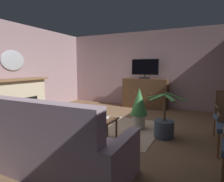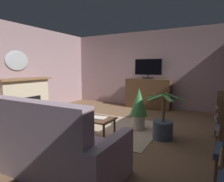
% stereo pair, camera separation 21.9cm
% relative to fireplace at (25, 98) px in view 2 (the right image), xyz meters
% --- Properties ---
extents(ground_plane, '(6.66, 6.37, 0.04)m').
position_rel_fireplace_xyz_m(ground_plane, '(2.75, 0.19, -0.56)').
color(ground_plane, brown).
extents(wall_back, '(6.66, 0.10, 2.74)m').
position_rel_fireplace_xyz_m(wall_back, '(2.75, 3.13, 0.83)').
color(wall_back, gray).
rests_on(wall_back, ground_plane).
extents(wall_left, '(0.10, 6.37, 2.74)m').
position_rel_fireplace_xyz_m(wall_left, '(-0.33, 0.19, 0.83)').
color(wall_left, gray).
rests_on(wall_left, ground_plane).
extents(rug_central, '(2.46, 1.93, 0.01)m').
position_rel_fireplace_xyz_m(rug_central, '(2.68, 0.25, -0.53)').
color(rug_central, tan).
rests_on(rug_central, ground_plane).
extents(fireplace, '(0.88, 1.68, 1.13)m').
position_rel_fireplace_xyz_m(fireplace, '(0.00, 0.00, 0.00)').
color(fireplace, '#4C4C51').
rests_on(fireplace, ground_plane).
extents(wall_mirror_oval, '(0.06, 0.75, 0.59)m').
position_rel_fireplace_xyz_m(wall_mirror_oval, '(-0.25, 0.00, 1.10)').
color(wall_mirror_oval, '#B2B7BF').
extents(tv_cabinet, '(1.57, 0.47, 1.04)m').
position_rel_fireplace_xyz_m(tv_cabinet, '(2.89, 2.78, -0.04)').
color(tv_cabinet, '#352315').
rests_on(tv_cabinet, ground_plane).
extents(television, '(0.95, 0.20, 0.68)m').
position_rel_fireplace_xyz_m(television, '(2.89, 2.72, 0.87)').
color(television, black).
rests_on(television, tv_cabinet).
extents(coffee_table, '(0.98, 0.53, 0.43)m').
position_rel_fireplace_xyz_m(coffee_table, '(2.74, -0.51, -0.15)').
color(coffee_table, brown).
rests_on(coffee_table, ground_plane).
extents(tv_remote, '(0.11, 0.18, 0.02)m').
position_rel_fireplace_xyz_m(tv_remote, '(2.58, -0.54, -0.09)').
color(tv_remote, black).
rests_on(tv_remote, coffee_table).
extents(folded_newspaper, '(0.32, 0.25, 0.01)m').
position_rel_fireplace_xyz_m(folded_newspaper, '(2.91, -0.45, -0.10)').
color(folded_newspaper, silver).
rests_on(folded_newspaper, coffee_table).
extents(sofa_floral, '(2.21, 0.92, 1.04)m').
position_rel_fireplace_xyz_m(sofa_floral, '(2.87, -1.79, -0.20)').
color(sofa_floral, '#AD93A3').
rests_on(sofa_floral, ground_plane).
extents(potted_plant_tall_palm_by_window, '(0.79, 0.73, 0.95)m').
position_rel_fireplace_xyz_m(potted_plant_tall_palm_by_window, '(4.05, 0.16, -0.31)').
color(potted_plant_tall_palm_by_window, '#3D4C5B').
rests_on(potted_plant_tall_palm_by_window, ground_plane).
extents(potted_plant_leafy_by_curtain, '(0.41, 0.41, 0.97)m').
position_rel_fireplace_xyz_m(potted_plant_leafy_by_curtain, '(3.42, 0.45, 0.01)').
color(potted_plant_leafy_by_curtain, beige).
rests_on(potted_plant_leafy_by_curtain, ground_plane).
extents(cat, '(0.46, 0.55, 0.19)m').
position_rel_fireplace_xyz_m(cat, '(1.30, -0.43, -0.45)').
color(cat, beige).
rests_on(cat, ground_plane).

